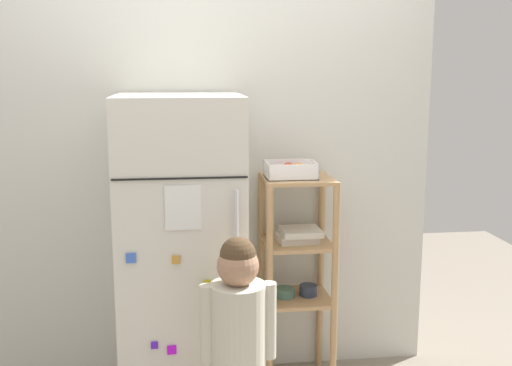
% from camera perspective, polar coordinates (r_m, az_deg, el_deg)
% --- Properties ---
extents(kitchen_wall_back, '(2.42, 0.03, 2.06)m').
position_cam_1_polar(kitchen_wall_back, '(3.36, -4.17, -0.66)').
color(kitchen_wall_back, silver).
rests_on(kitchen_wall_back, ground).
extents(refrigerator, '(0.59, 0.67, 1.56)m').
position_cam_1_polar(refrigerator, '(3.08, -6.85, -6.55)').
color(refrigerator, silver).
rests_on(refrigerator, ground).
extents(child_standing, '(0.32, 0.24, 1.00)m').
position_cam_1_polar(child_standing, '(2.66, -1.66, -13.21)').
color(child_standing, brown).
rests_on(child_standing, ground).
extents(pantry_shelf_unit, '(0.37, 0.36, 1.13)m').
position_cam_1_polar(pantry_shelf_unit, '(3.29, 3.79, -6.93)').
color(pantry_shelf_unit, tan).
rests_on(pantry_shelf_unit, ground).
extents(fruit_bin, '(0.25, 0.19, 0.08)m').
position_cam_1_polar(fruit_bin, '(3.16, 3.34, 1.11)').
color(fruit_bin, white).
rests_on(fruit_bin, pantry_shelf_unit).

